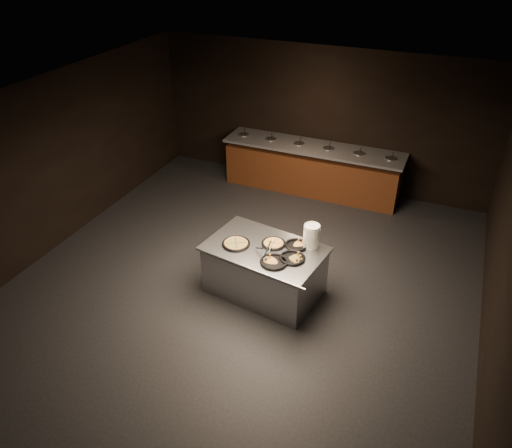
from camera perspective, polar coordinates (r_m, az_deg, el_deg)
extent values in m
cube|color=black|center=(7.92, -1.71, -7.37)|extent=(7.00, 8.00, 0.01)
cube|color=black|center=(6.48, -2.12, 12.95)|extent=(7.00, 8.00, 0.01)
cube|color=black|center=(10.52, 7.46, 11.89)|extent=(7.00, 0.01, 2.90)
cube|color=black|center=(4.68, -24.51, -21.72)|extent=(7.00, 0.01, 2.90)
cube|color=black|center=(8.99, -22.75, 6.04)|extent=(0.01, 8.00, 2.90)
cube|color=black|center=(6.65, 26.82, -4.39)|extent=(0.01, 8.00, 2.90)
cube|color=#522913|center=(10.54, 6.40, 5.95)|extent=(3.60, 0.75, 0.85)
cube|color=#59595E|center=(10.31, 6.58, 8.68)|extent=(3.70, 0.83, 0.05)
cube|color=#341C0B|center=(10.71, 6.27, 4.08)|extent=(3.60, 0.69, 0.08)
cylinder|color=#ADAFB5|center=(10.80, -1.39, 10.03)|extent=(0.22, 0.22, 0.08)
cylinder|color=#50762F|center=(10.80, -1.39, 10.15)|extent=(0.19, 0.19, 0.02)
cylinder|color=black|center=(10.74, -1.30, 10.52)|extent=(0.04, 0.10, 0.19)
cylinder|color=#ADAFB5|center=(10.58, 1.71, 9.54)|extent=(0.22, 0.22, 0.08)
cylinder|color=#50762F|center=(10.57, 1.71, 9.66)|extent=(0.19, 0.19, 0.02)
cylinder|color=black|center=(10.51, 1.84, 10.03)|extent=(0.04, 0.10, 0.19)
cylinder|color=#ADAFB5|center=(10.39, 4.93, 9.00)|extent=(0.22, 0.22, 0.08)
cylinder|color=#50762F|center=(10.38, 4.94, 9.12)|extent=(0.19, 0.19, 0.02)
cylinder|color=black|center=(10.32, 5.08, 9.49)|extent=(0.04, 0.10, 0.19)
cylinder|color=#ADAFB5|center=(10.23, 8.25, 8.41)|extent=(0.22, 0.22, 0.08)
cylinder|color=#50762F|center=(10.22, 8.26, 8.54)|extent=(0.19, 0.19, 0.02)
cylinder|color=black|center=(10.16, 8.43, 8.90)|extent=(0.04, 0.10, 0.19)
cylinder|color=#ADAFB5|center=(10.11, 11.65, 7.77)|extent=(0.22, 0.22, 0.08)
cylinder|color=#50762F|center=(10.10, 11.67, 7.90)|extent=(0.19, 0.19, 0.02)
cylinder|color=black|center=(10.04, 11.86, 8.27)|extent=(0.04, 0.10, 0.19)
cylinder|color=#ADAFB5|center=(10.03, 15.11, 7.10)|extent=(0.22, 0.22, 0.08)
cylinder|color=#50762F|center=(10.02, 15.13, 7.23)|extent=(0.19, 0.19, 0.02)
cylinder|color=black|center=(9.96, 15.35, 7.59)|extent=(0.04, 0.10, 0.19)
cube|color=#ADAFB5|center=(7.63, 0.98, -5.52)|extent=(1.78, 1.25, 0.74)
cube|color=#ADAFB5|center=(7.38, 1.01, -2.85)|extent=(1.88, 1.34, 0.04)
cylinder|color=#ADAFB5|center=(6.97, -0.68, -5.20)|extent=(1.71, 0.31, 0.04)
cylinder|color=silver|center=(7.34, 6.36, -1.38)|extent=(0.24, 0.24, 0.36)
cylinder|color=black|center=(7.43, -2.30, -2.33)|extent=(0.39, 0.39, 0.01)
torus|color=black|center=(7.42, -2.30, -2.23)|extent=(0.42, 0.42, 0.04)
torus|color=brown|center=(7.42, -2.30, -2.21)|extent=(0.36, 0.36, 0.03)
cylinder|color=#AC8145|center=(7.42, -2.30, -2.23)|extent=(0.31, 0.31, 0.02)
cube|color=black|center=(7.42, -2.30, -2.17)|extent=(0.16, 0.28, 0.00)
cube|color=black|center=(7.42, -2.30, -2.17)|extent=(0.28, 0.16, 0.00)
cylinder|color=black|center=(7.43, 2.02, -2.31)|extent=(0.34, 0.34, 0.01)
torus|color=black|center=(7.42, 2.02, -2.21)|extent=(0.36, 0.36, 0.04)
torus|color=brown|center=(7.42, 2.02, -2.20)|extent=(0.30, 0.30, 0.03)
cylinder|color=gold|center=(7.42, 2.02, -2.21)|extent=(0.26, 0.26, 0.02)
cube|color=black|center=(7.42, 2.02, -2.15)|extent=(0.02, 0.26, 0.00)
cube|color=black|center=(7.42, 2.02, -2.15)|extent=(0.26, 0.02, 0.00)
cylinder|color=black|center=(7.42, 4.65, -2.48)|extent=(0.32, 0.32, 0.01)
torus|color=black|center=(7.41, 4.65, -2.38)|extent=(0.34, 0.34, 0.04)
cylinder|color=black|center=(7.06, 2.07, -4.42)|extent=(0.38, 0.38, 0.01)
torus|color=black|center=(7.05, 2.07, -4.32)|extent=(0.40, 0.40, 0.04)
cylinder|color=black|center=(7.15, 4.18, -3.96)|extent=(0.35, 0.35, 0.01)
torus|color=black|center=(7.14, 4.19, -3.86)|extent=(0.38, 0.38, 0.04)
cube|color=#ADAFB5|center=(7.35, 1.95, -2.60)|extent=(0.10, 0.13, 0.00)
cylinder|color=black|center=(7.17, 1.38, -2.73)|extent=(0.03, 0.22, 0.13)
cylinder|color=#ADAFB5|center=(7.27, 1.67, -2.73)|extent=(0.02, 0.11, 0.09)
cube|color=#ADAFB5|center=(7.11, 1.10, -3.93)|extent=(0.14, 0.14, 0.00)
cylinder|color=black|center=(7.17, 0.38, -2.79)|extent=(0.17, 0.14, 0.14)
cylinder|color=#ADAFB5|center=(7.15, 0.74, -3.43)|extent=(0.09, 0.07, 0.09)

